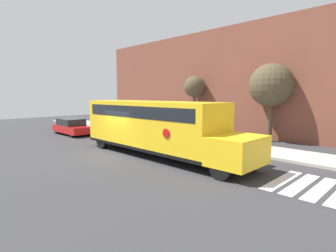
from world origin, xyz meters
name	(u,v)px	position (x,y,z in m)	size (l,w,h in m)	color
ground_plane	(116,154)	(0.00, 0.00, 0.00)	(60.00, 60.00, 0.00)	#333335
sidewalk_strip	(188,139)	(0.00, 6.50, 0.07)	(44.00, 3.00, 0.15)	#B2ADA3
building_backdrop	(235,82)	(0.00, 13.00, 4.59)	(32.00, 4.00, 9.18)	brown
crosswalk_stripes	(332,191)	(10.62, 2.00, 0.00)	(4.00, 3.20, 0.01)	white
school_bus	(155,125)	(1.94, 1.34, 1.77)	(11.27, 2.57, 3.08)	yellow
parked_car	(72,127)	(-9.07, 1.56, 0.69)	(4.32, 1.79, 1.38)	red
tree_near_sidewalk	(271,86)	(4.58, 10.35, 4.11)	(3.14, 3.14, 5.72)	brown
tree_far_sidewalk	(195,88)	(-2.42, 10.18, 4.09)	(1.92, 1.92, 5.15)	brown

